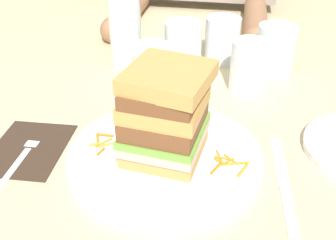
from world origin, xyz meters
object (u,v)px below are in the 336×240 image
water_bottle (124,12)px  empty_tumbler_3 (275,49)px  juice_glass (249,69)px  knife (284,183)px  main_plate (164,158)px  empty_tumbler_1 (183,45)px  empty_tumbler_2 (151,64)px  fork (21,155)px  sandwich (165,116)px  empty_tumbler_0 (222,40)px  napkin_dark (28,148)px

water_bottle → empty_tumbler_3: size_ratio=2.63×
empty_tumbler_3 → water_bottle: bearing=-176.5°
juice_glass → knife: bearing=-78.2°
main_plate → empty_tumbler_1: 0.33m
empty_tumbler_2 → water_bottle: bearing=133.9°
knife → empty_tumbler_1: bearing=119.0°
fork → juice_glass: bearing=40.0°
sandwich → fork: (-0.21, -0.03, -0.07)m
main_plate → empty_tumbler_1: size_ratio=2.95×
fork → empty_tumbler_0: (0.27, 0.40, 0.04)m
napkin_dark → water_bottle: size_ratio=0.55×
fork → sandwich: bearing=8.1°
napkin_dark → fork: size_ratio=0.85×
empty_tumbler_1 → water_bottle: bearing=-175.7°
knife → water_bottle: water_bottle is taller
fork → water_bottle: bearing=78.9°
knife → empty_tumbler_2: 0.36m
empty_tumbler_0 → fork: bearing=-123.8°
juice_glass → water_bottle: water_bottle is taller
empty_tumbler_0 → empty_tumbler_3: 0.12m
empty_tumbler_2 → empty_tumbler_3: 0.26m
sandwich → empty_tumbler_3: sandwich is taller
sandwich → empty_tumbler_0: bearing=81.3°
sandwich → empty_tumbler_3: (0.17, 0.34, -0.03)m
empty_tumbler_1 → empty_tumbler_2: (-0.05, -0.08, -0.01)m
water_bottle → empty_tumbler_0: (0.20, 0.05, -0.07)m
fork → knife: 0.38m
napkin_dark → empty_tumbler_1: 0.39m
sandwich → juice_glass: bearing=64.8°
main_plate → empty_tumbler_3: (0.17, 0.34, 0.04)m
main_plate → empty_tumbler_0: size_ratio=2.96×
empty_tumbler_2 → juice_glass: bearing=-0.6°
napkin_dark → empty_tumbler_2: bearing=61.3°
main_plate → knife: (0.17, -0.02, -0.01)m
main_plate → empty_tumbler_2: (-0.07, 0.25, 0.03)m
knife → empty_tumbler_1: 0.40m
empty_tumbler_0 → empty_tumbler_3: size_ratio=0.99×
water_bottle → empty_tumbler_1: size_ratio=2.66×
main_plate → napkin_dark: size_ratio=2.03×
fork → empty_tumbler_1: empty_tumbler_1 is taller
sandwich → juice_glass: 0.27m
main_plate → water_bottle: (-0.14, 0.32, 0.11)m
main_plate → empty_tumbler_3: bearing=63.6°
sandwich → empty_tumbler_1: sandwich is taller
water_bottle → fork: bearing=-101.1°
sandwich → empty_tumbler_2: size_ratio=1.77×
sandwich → empty_tumbler_2: sandwich is taller
empty_tumbler_2 → empty_tumbler_3: bearing=20.9°
sandwich → fork: bearing=-171.9°
napkin_dark → fork: fork is taller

